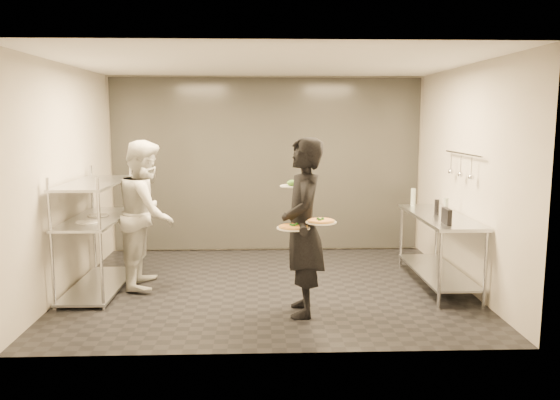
{
  "coord_description": "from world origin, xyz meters",
  "views": [
    {
      "loc": [
        -0.1,
        -6.75,
        2.14
      ],
      "look_at": [
        0.15,
        0.17,
        1.1
      ],
      "focal_mm": 35.0,
      "sensor_mm": 36.0,
      "label": 1
    }
  ],
  "objects_px": {
    "waiter": "(303,227)",
    "pizza_plate_far": "(321,221)",
    "chef": "(147,214)",
    "bottle_green": "(413,197)",
    "pass_rack": "(96,229)",
    "pizza_plate_near": "(293,227)",
    "bottle_dark": "(437,207)",
    "pos_monitor": "(447,216)",
    "prep_counter": "(439,238)",
    "salad_plate": "(293,184)",
    "bottle_clear": "(446,206)"
  },
  "relations": [
    {
      "from": "prep_counter",
      "to": "bottle_dark",
      "type": "xyz_separation_m",
      "value": [
        -0.04,
        0.02,
        0.39
      ]
    },
    {
      "from": "pass_rack",
      "to": "chef",
      "type": "relative_size",
      "value": 0.86
    },
    {
      "from": "pizza_plate_near",
      "to": "pizza_plate_far",
      "type": "height_order",
      "value": "pizza_plate_far"
    },
    {
      "from": "chef",
      "to": "bottle_green",
      "type": "xyz_separation_m",
      "value": [
        3.61,
        0.64,
        0.11
      ]
    },
    {
      "from": "prep_counter",
      "to": "salad_plate",
      "type": "bearing_deg",
      "value": -159.69
    },
    {
      "from": "waiter",
      "to": "pizza_plate_far",
      "type": "height_order",
      "value": "waiter"
    },
    {
      "from": "pass_rack",
      "to": "chef",
      "type": "height_order",
      "value": "chef"
    },
    {
      "from": "chef",
      "to": "pos_monitor",
      "type": "relative_size",
      "value": 7.29
    },
    {
      "from": "bottle_clear",
      "to": "bottle_dark",
      "type": "bearing_deg",
      "value": -142.35
    },
    {
      "from": "chef",
      "to": "salad_plate",
      "type": "bearing_deg",
      "value": -117.64
    },
    {
      "from": "pizza_plate_far",
      "to": "bottle_dark",
      "type": "relative_size",
      "value": 1.65
    },
    {
      "from": "chef",
      "to": "pizza_plate_far",
      "type": "relative_size",
      "value": 5.74
    },
    {
      "from": "bottle_green",
      "to": "bottle_dark",
      "type": "height_order",
      "value": "bottle_green"
    },
    {
      "from": "chef",
      "to": "pos_monitor",
      "type": "distance_m",
      "value": 3.69
    },
    {
      "from": "waiter",
      "to": "pass_rack",
      "type": "bearing_deg",
      "value": -111.01
    },
    {
      "from": "salad_plate",
      "to": "bottle_dark",
      "type": "xyz_separation_m",
      "value": [
        1.88,
        0.73,
        -0.39
      ]
    },
    {
      "from": "pos_monitor",
      "to": "bottle_green",
      "type": "bearing_deg",
      "value": 92.45
    },
    {
      "from": "pass_rack",
      "to": "chef",
      "type": "xyz_separation_m",
      "value": [
        0.6,
        0.16,
        0.17
      ]
    },
    {
      "from": "salad_plate",
      "to": "bottle_clear",
      "type": "height_order",
      "value": "salad_plate"
    },
    {
      "from": "pass_rack",
      "to": "pizza_plate_near",
      "type": "distance_m",
      "value": 2.66
    },
    {
      "from": "pass_rack",
      "to": "prep_counter",
      "type": "bearing_deg",
      "value": 0.03
    },
    {
      "from": "prep_counter",
      "to": "chef",
      "type": "height_order",
      "value": "chef"
    },
    {
      "from": "prep_counter",
      "to": "bottle_dark",
      "type": "distance_m",
      "value": 0.4
    },
    {
      "from": "pizza_plate_near",
      "to": "bottle_clear",
      "type": "height_order",
      "value": "bottle_clear"
    },
    {
      "from": "bottle_clear",
      "to": "bottle_green",
      "type": "bearing_deg",
      "value": 110.31
    },
    {
      "from": "pizza_plate_near",
      "to": "bottle_dark",
      "type": "relative_size",
      "value": 1.78
    },
    {
      "from": "waiter",
      "to": "pos_monitor",
      "type": "xyz_separation_m",
      "value": [
        1.7,
        0.38,
        0.04
      ]
    },
    {
      "from": "pizza_plate_far",
      "to": "bottle_green",
      "type": "height_order",
      "value": "bottle_green"
    },
    {
      "from": "waiter",
      "to": "bottle_dark",
      "type": "xyz_separation_m",
      "value": [
        1.78,
        0.99,
        0.05
      ]
    },
    {
      "from": "pizza_plate_far",
      "to": "pass_rack",
      "type": "bearing_deg",
      "value": 156.58
    },
    {
      "from": "pos_monitor",
      "to": "pass_rack",
      "type": "bearing_deg",
      "value": 174.41
    },
    {
      "from": "bottle_clear",
      "to": "pass_rack",
      "type": "bearing_deg",
      "value": -178.15
    },
    {
      "from": "chef",
      "to": "pizza_plate_near",
      "type": "height_order",
      "value": "chef"
    },
    {
      "from": "pass_rack",
      "to": "waiter",
      "type": "relative_size",
      "value": 0.83
    },
    {
      "from": "pos_monitor",
      "to": "bottle_clear",
      "type": "bearing_deg",
      "value": 74.07
    },
    {
      "from": "pos_monitor",
      "to": "chef",
      "type": "bearing_deg",
      "value": 170.67
    },
    {
      "from": "pizza_plate_near",
      "to": "salad_plate",
      "type": "height_order",
      "value": "salad_plate"
    },
    {
      "from": "pass_rack",
      "to": "waiter",
      "type": "distance_m",
      "value": 2.7
    },
    {
      "from": "salad_plate",
      "to": "bottle_dark",
      "type": "height_order",
      "value": "salad_plate"
    },
    {
      "from": "pass_rack",
      "to": "salad_plate",
      "type": "xyz_separation_m",
      "value": [
        2.41,
        -0.71,
        0.64
      ]
    },
    {
      "from": "prep_counter",
      "to": "waiter",
      "type": "distance_m",
      "value": 2.09
    },
    {
      "from": "prep_counter",
      "to": "pizza_plate_far",
      "type": "xyz_separation_m",
      "value": [
        -1.65,
        -1.16,
        0.45
      ]
    },
    {
      "from": "chef",
      "to": "pos_monitor",
      "type": "bearing_deg",
      "value": -103.79
    },
    {
      "from": "pos_monitor",
      "to": "bottle_dark",
      "type": "bearing_deg",
      "value": 84.77
    },
    {
      "from": "pass_rack",
      "to": "salad_plate",
      "type": "relative_size",
      "value": 5.55
    },
    {
      "from": "waiter",
      "to": "bottle_green",
      "type": "relative_size",
      "value": 8.07
    },
    {
      "from": "chef",
      "to": "bottle_green",
      "type": "relative_size",
      "value": 7.78
    },
    {
      "from": "pizza_plate_near",
      "to": "salad_plate",
      "type": "distance_m",
      "value": 0.59
    },
    {
      "from": "bottle_green",
      "to": "bottle_clear",
      "type": "distance_m",
      "value": 0.7
    },
    {
      "from": "salad_plate",
      "to": "bottle_clear",
      "type": "relative_size",
      "value": 1.46
    }
  ]
}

